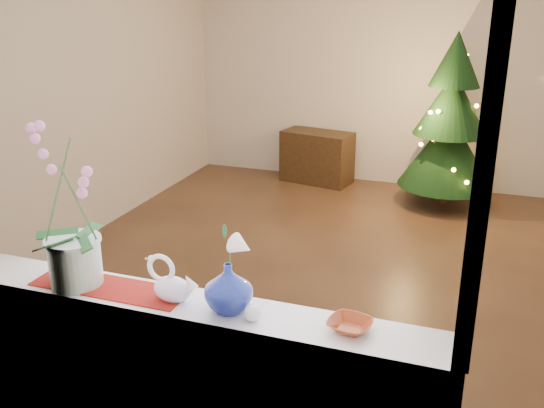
% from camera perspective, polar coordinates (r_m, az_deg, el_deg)
% --- Properties ---
extents(ground, '(5.00, 5.00, 0.00)m').
position_cam_1_polar(ground, '(4.95, 5.27, -6.07)').
color(ground, '#372416').
rests_on(ground, ground).
extents(wall_back, '(4.50, 0.10, 2.70)m').
position_cam_1_polar(wall_back, '(6.96, 10.96, 12.75)').
color(wall_back, beige).
rests_on(wall_back, ground).
extents(wall_front, '(4.50, 0.10, 2.70)m').
position_cam_1_polar(wall_front, '(2.26, -9.85, -1.03)').
color(wall_front, beige).
rests_on(wall_front, ground).
extents(wall_left, '(0.10, 5.00, 2.70)m').
position_cam_1_polar(wall_left, '(5.52, -17.90, 10.46)').
color(wall_left, beige).
rests_on(wall_left, ground).
extents(windowsill, '(2.20, 0.26, 0.04)m').
position_cam_1_polar(windowsill, '(2.56, -7.84, -9.54)').
color(windowsill, white).
rests_on(windowsill, window_apron).
extents(window_frame, '(2.22, 0.06, 1.60)m').
position_cam_1_polar(window_frame, '(2.19, -10.00, 7.83)').
color(window_frame, white).
rests_on(window_frame, windowsill).
extents(runner, '(0.70, 0.20, 0.01)m').
position_cam_1_polar(runner, '(2.73, -15.05, -7.57)').
color(runner, maroon).
rests_on(runner, windowsill).
extents(orchid_pot, '(0.32, 0.32, 0.71)m').
position_cam_1_polar(orchid_pot, '(2.66, -18.60, -0.33)').
color(orchid_pot, beige).
rests_on(orchid_pot, windowsill).
extents(swan, '(0.24, 0.15, 0.19)m').
position_cam_1_polar(swan, '(2.53, -9.42, -7.05)').
color(swan, white).
rests_on(swan, windowsill).
extents(blue_vase, '(0.29, 0.29, 0.23)m').
position_cam_1_polar(blue_vase, '(2.42, -4.14, -7.51)').
color(blue_vase, navy).
rests_on(blue_vase, windowsill).
extents(lily, '(0.13, 0.07, 0.18)m').
position_cam_1_polar(lily, '(2.33, -4.26, -3.03)').
color(lily, white).
rests_on(lily, blue_vase).
extents(paperweight, '(0.08, 0.08, 0.07)m').
position_cam_1_polar(paperweight, '(2.38, -1.86, -10.19)').
color(paperweight, white).
rests_on(paperweight, windowsill).
extents(amber_dish, '(0.16, 0.16, 0.03)m').
position_cam_1_polar(amber_dish, '(2.35, 7.33, -11.32)').
color(amber_dish, maroon).
rests_on(amber_dish, windowsill).
extents(xmas_tree, '(0.98, 0.98, 1.77)m').
position_cam_1_polar(xmas_tree, '(6.42, 16.43, 7.52)').
color(xmas_tree, black).
rests_on(xmas_tree, ground).
extents(side_table, '(0.85, 0.54, 0.59)m').
position_cam_1_polar(side_table, '(7.07, 4.26, 4.44)').
color(side_table, black).
rests_on(side_table, ground).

